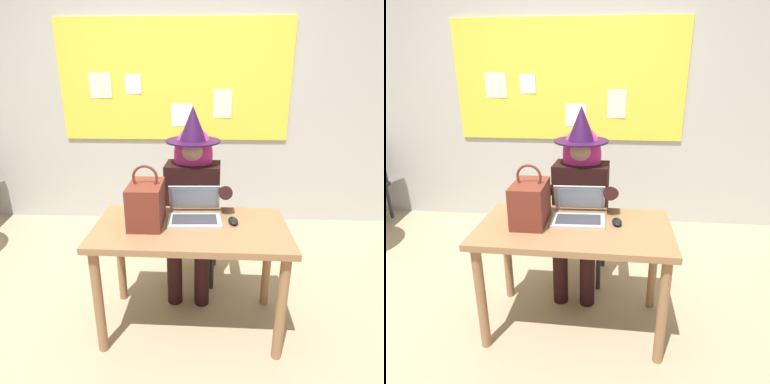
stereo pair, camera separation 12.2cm
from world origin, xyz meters
The scene contains 8 objects.
ground_plane centered at (0.00, 0.00, 0.00)m, with size 24.00×24.00×0.00m, color tan.
wall_back_bulletin centered at (0.00, 1.73, 1.44)m, with size 6.19×1.97×2.86m.
desk_main centered at (0.25, -0.05, 0.63)m, with size 1.20×0.64×0.75m.
chair_at_desk centered at (0.24, 0.62, 0.51)m, with size 0.45×0.45×0.91m.
person_costumed centered at (0.23, 0.50, 0.79)m, with size 0.61×0.68×1.41m.
laptop centered at (0.26, 0.08, 0.79)m, with size 0.35×0.32×0.20m.
computer_mouse centered at (0.51, 0.00, 0.77)m, with size 0.06×0.10×0.03m, color black.
handbag centered at (-0.03, -0.02, 0.88)m, with size 0.20×0.30×0.38m.
Camera 1 is at (0.33, -1.85, 1.63)m, focal length 30.42 mm.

